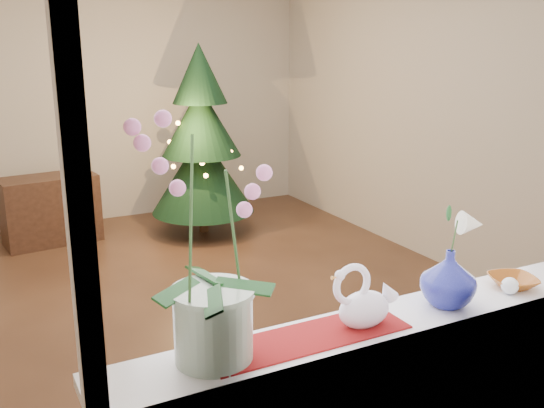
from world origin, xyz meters
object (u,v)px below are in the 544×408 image
at_px(orchid_pot, 211,241).
at_px(side_table, 50,210).
at_px(amber_dish, 513,282).
at_px(blue_vase, 449,274).
at_px(paperweight, 510,286).
at_px(swan, 365,296).
at_px(xmas_tree, 201,141).

relative_size(orchid_pot, side_table, 0.89).
bearing_deg(amber_dish, blue_vase, -178.76).
xyz_separation_m(paperweight, amber_dish, (0.06, 0.04, -0.01)).
distance_m(swan, blue_vase, 0.37).
bearing_deg(side_table, xmas_tree, -20.78).
bearing_deg(swan, paperweight, -2.39).
relative_size(orchid_pot, paperweight, 11.47).
relative_size(blue_vase, side_table, 0.28).
height_order(amber_dish, xmas_tree, xmas_tree).
height_order(blue_vase, side_table, blue_vase).
xyz_separation_m(blue_vase, amber_dish, (0.35, 0.01, -0.10)).
bearing_deg(xmas_tree, amber_dish, -93.12).
relative_size(amber_dish, xmas_tree, 0.08).
relative_size(xmas_tree, side_table, 2.17).
relative_size(swan, amber_dish, 1.70).
bearing_deg(paperweight, side_table, 104.39).
height_order(blue_vase, paperweight, blue_vase).
distance_m(swan, xmas_tree, 4.06).
xyz_separation_m(swan, paperweight, (0.65, -0.04, -0.08)).
xyz_separation_m(xmas_tree, side_table, (-1.40, 0.36, -0.60)).
height_order(paperweight, xmas_tree, xmas_tree).
relative_size(swan, side_table, 0.30).
distance_m(paperweight, amber_dish, 0.08).
relative_size(orchid_pot, blue_vase, 3.12).
bearing_deg(side_table, swan, -90.30).
bearing_deg(paperweight, orchid_pot, 176.83).
xyz_separation_m(amber_dish, side_table, (-1.18, 4.31, -0.62)).
height_order(orchid_pot, side_table, orchid_pot).
bearing_deg(paperweight, xmas_tree, 85.98).
xyz_separation_m(amber_dish, xmas_tree, (0.22, 3.95, -0.02)).
xyz_separation_m(orchid_pot, swan, (0.53, -0.03, -0.27)).
relative_size(orchid_pot, xmas_tree, 0.41).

